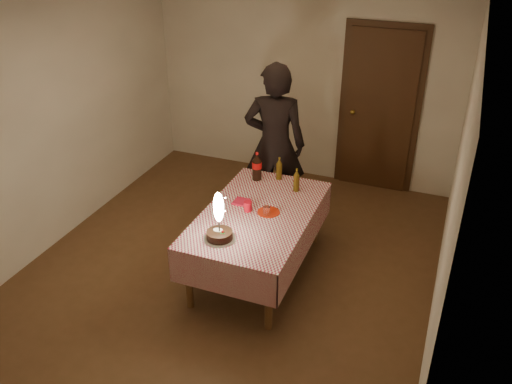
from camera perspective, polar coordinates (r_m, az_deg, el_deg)
ground at (r=5.78m, az=-2.11°, el=-7.18°), size 4.00×4.50×0.01m
room_shell at (r=5.05m, az=-1.74°, el=8.62°), size 4.04×4.54×2.62m
dining_table at (r=5.29m, az=0.20°, el=-3.06°), size 1.02×1.72×0.70m
birthday_cake at (r=4.79m, az=-3.89°, el=-3.53°), size 0.29×0.29×0.47m
red_plate at (r=5.24m, az=1.33°, el=-2.13°), size 0.22×0.22×0.01m
red_cup at (r=5.24m, az=-0.87°, el=-1.52°), size 0.08×0.08×0.10m
clear_cup at (r=5.18m, az=1.13°, el=-2.00°), size 0.07×0.07×0.09m
napkin_stack at (r=5.40m, az=-1.54°, el=-1.04°), size 0.15×0.15×0.02m
cola_bottle at (r=5.78m, az=0.10°, el=2.70°), size 0.10×0.10×0.32m
amber_bottle_left at (r=5.81m, az=2.45°, el=2.44°), size 0.06×0.06×0.25m
amber_bottle_right at (r=5.58m, az=4.28°, el=1.21°), size 0.06×0.06×0.25m
photographer at (r=6.07m, az=1.98°, el=4.97°), size 0.77×0.59×1.88m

